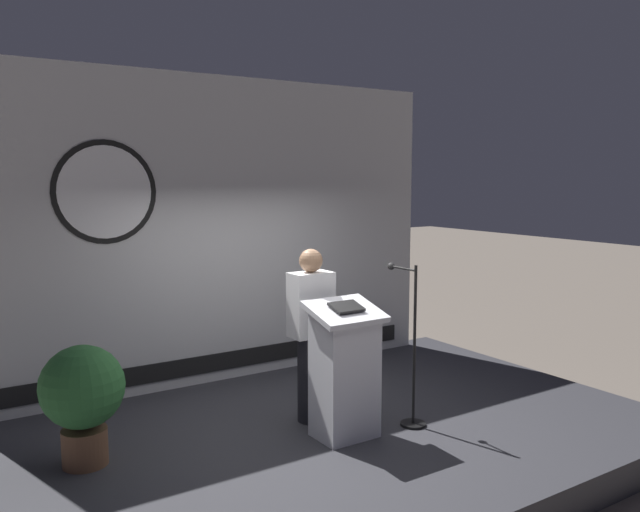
{
  "coord_description": "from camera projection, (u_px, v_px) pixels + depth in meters",
  "views": [
    {
      "loc": [
        -3.1,
        -4.81,
        2.62
      ],
      "look_at": [
        0.14,
        0.12,
        1.89
      ],
      "focal_mm": 36.4,
      "sensor_mm": 36.0,
      "label": 1
    }
  ],
  "objects": [
    {
      "name": "speaker_person",
      "position": [
        311.0,
        334.0,
        6.08
      ],
      "size": [
        0.4,
        0.26,
        1.65
      ],
      "color": "black",
      "rests_on": "stage_platform"
    },
    {
      "name": "podium",
      "position": [
        345.0,
        372.0,
        5.74
      ],
      "size": [
        0.64,
        0.49,
        1.23
      ],
      "color": "silver",
      "rests_on": "stage_platform"
    },
    {
      "name": "potted_plant",
      "position": [
        82.0,
        394.0,
        5.17
      ],
      "size": [
        0.67,
        0.67,
        0.98
      ],
      "color": "brown",
      "rests_on": "stage_platform"
    },
    {
      "name": "banner_display",
      "position": [
        224.0,
        231.0,
        7.28
      ],
      "size": [
        5.39,
        0.12,
        3.41
      ],
      "color": "silver",
      "rests_on": "stage_platform"
    },
    {
      "name": "microphone_stand",
      "position": [
        411.0,
        369.0,
        6.04
      ],
      "size": [
        0.24,
        0.51,
        1.51
      ],
      "color": "black",
      "rests_on": "stage_platform"
    },
    {
      "name": "ground_plane",
      "position": [
        315.0,
        460.0,
        6.01
      ],
      "size": [
        40.0,
        40.0,
        0.0
      ],
      "primitive_type": "plane",
      "color": "#6B6056"
    },
    {
      "name": "stage_platform",
      "position": [
        315.0,
        445.0,
        5.99
      ],
      "size": [
        6.4,
        4.0,
        0.3
      ],
      "primitive_type": "cube",
      "color": "#333338",
      "rests_on": "ground"
    }
  ]
}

